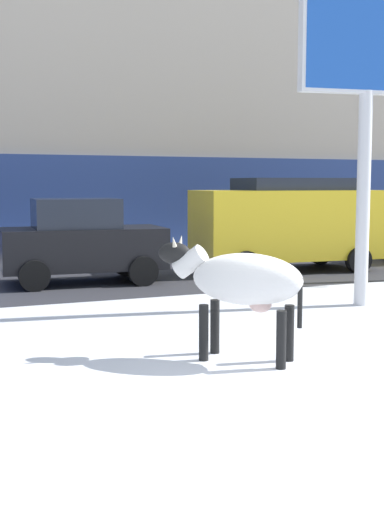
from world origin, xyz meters
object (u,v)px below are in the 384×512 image
at_px(billboard, 367,60).
at_px(pedestrian_near_billboard, 227,228).
at_px(car_black_hatchback, 81,241).
at_px(cow_holstein, 243,280).
at_px(car_yellow_van, 288,221).

xyz_separation_m(billboard, pedestrian_near_billboard, (1.07, 7.81, -3.43)).
height_order(billboard, pedestrian_near_billboard, billboard).
relative_size(billboard, car_black_hatchback, 1.54).
relative_size(billboard, pedestrian_near_billboard, 3.21).
height_order(cow_holstein, pedestrian_near_billboard, pedestrian_near_billboard).
relative_size(car_black_hatchback, car_yellow_van, 0.76).
height_order(cow_holstein, car_black_hatchback, car_black_hatchback).
bearing_deg(cow_holstein, pedestrian_near_billboard, 65.34).
bearing_deg(pedestrian_near_billboard, car_yellow_van, -86.80).
bearing_deg(car_black_hatchback, billboard, -48.77).
distance_m(car_black_hatchback, pedestrian_near_billboard, 6.03).
distance_m(billboard, car_black_hatchback, 6.98).
xyz_separation_m(cow_holstein, billboard, (3.69, 2.55, 3.31)).
bearing_deg(pedestrian_near_billboard, car_black_hatchback, -147.66).
bearing_deg(cow_holstein, billboard, 34.62).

